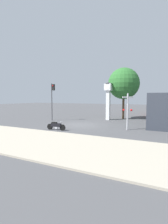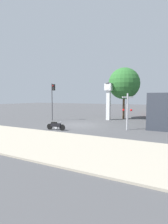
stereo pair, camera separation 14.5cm
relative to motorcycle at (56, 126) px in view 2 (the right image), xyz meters
name	(u,v)px [view 2 (the right image)]	position (x,y,z in m)	size (l,w,h in m)	color
ground_plane	(80,125)	(0.54, 3.67, -0.40)	(120.00, 120.00, 0.00)	#4C4C4F
sidewalk_strip	(28,139)	(0.54, -4.00, -0.35)	(36.00, 6.00, 0.10)	#B2A893
motorcycle	(56,126)	(0.00, 0.00, 0.00)	(1.88, 0.41, 0.83)	black
clock_tower	(108,95)	(1.80, 9.18, 2.88)	(1.07, 1.07, 5.00)	white
traffic_light	(53,95)	(-4.38, 5.34, 2.86)	(0.50, 0.35, 4.78)	#47474C
railroad_crossing_signal	(127,110)	(5.80, 3.02, 1.45)	(0.90, 0.82, 3.36)	#B7B7BC
street_tree	(124,84)	(3.33, 11.23, 4.49)	(4.31, 4.31, 7.06)	brown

